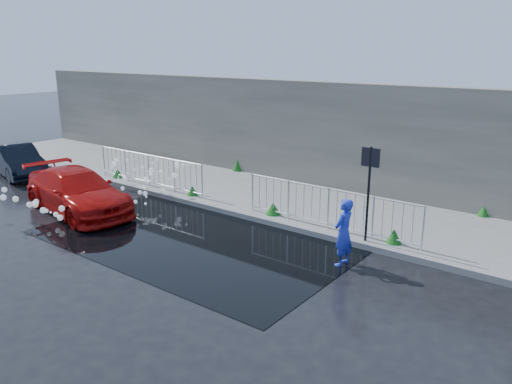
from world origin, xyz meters
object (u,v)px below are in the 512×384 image
person (343,232)px  dark_car (18,161)px  red_car (77,191)px  sign_post (369,179)px

person → dark_car: bearing=-85.6°
red_car → sign_post: bearing=-63.0°
person → red_car: bearing=-76.8°
red_car → dark_car: bearing=86.8°
dark_car → red_car: bearing=-88.4°
sign_post → person: size_ratio=1.61×
dark_car → person: size_ratio=2.33×
sign_post → red_car: sign_post is taller
sign_post → person: 1.61m
red_car → person: person is taller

